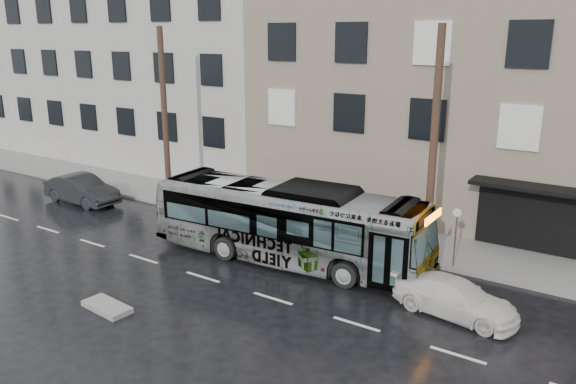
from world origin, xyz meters
name	(u,v)px	position (x,y,z in m)	size (l,w,h in m)	color
ground	(244,256)	(0.00, 0.00, 0.00)	(120.00, 120.00, 0.00)	black
sidewalk	(307,222)	(0.00, 4.90, 0.07)	(90.00, 3.60, 0.15)	gray
building_taupe	(469,99)	(5.00, 12.70, 5.50)	(20.00, 12.00, 11.00)	gray
building_grey	(168,45)	(-18.00, 14.20, 8.00)	(26.00, 15.00, 16.00)	#B1AFA7
utility_pole_front	(433,149)	(6.50, 3.30, 4.65)	(0.30, 0.30, 9.00)	#4B3325
utility_pole_rear	(165,118)	(-7.50, 3.30, 4.65)	(0.30, 0.30, 9.00)	#4B3325
sign_post	(455,237)	(7.60, 3.30, 1.35)	(0.06, 0.06, 2.40)	slate
bus	(288,223)	(1.76, 0.59, 1.59)	(2.68, 11.43, 3.18)	#B2B2B2
white_sedan	(455,298)	(8.75, -0.17, 0.59)	(1.65, 4.06, 1.18)	silver
dark_sedan	(82,189)	(-11.86, 1.16, 0.75)	(1.60, 4.58, 1.51)	black
slush_pile	(107,307)	(-0.93, -6.17, 0.09)	(1.80, 0.80, 0.18)	#A2A09A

